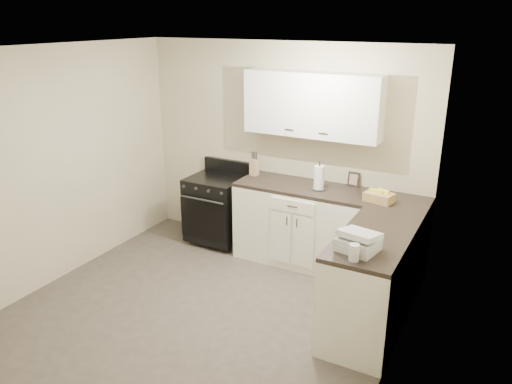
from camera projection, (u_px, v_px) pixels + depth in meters
The scene contains 20 objects.
floor at pixel (202, 313), 4.89m from camera, with size 3.60×3.60×0.00m, color #473F38.
ceiling at pixel (190, 49), 4.06m from camera, with size 3.60×3.60×0.00m, color white.
wall_back at pixel (282, 149), 5.97m from camera, with size 3.60×3.60×0.00m, color beige.
wall_right at pixel (398, 232), 3.68m from camera, with size 3.60×3.60×0.00m, color beige.
wall_left at pixel (56, 167), 5.28m from camera, with size 3.60×3.60×0.00m, color beige.
wall_front at pixel (25, 283), 2.98m from camera, with size 3.60×3.60×0.00m, color beige.
base_cabinets_back at pixel (303, 226), 5.80m from camera, with size 1.55×0.60×0.90m, color white.
base_cabinets_right at pixel (380, 271), 4.78m from camera, with size 0.60×1.90×0.90m, color white.
countertop_back at pixel (304, 188), 5.64m from camera, with size 1.55×0.60×0.04m, color black.
countertop_right at pixel (384, 226), 4.63m from camera, with size 0.60×1.90×0.04m, color black.
upper_cabinets at pixel (312, 105), 5.46m from camera, with size 1.55×0.30×0.70m, color white.
stove at pixel (216, 208), 6.30m from camera, with size 0.67×0.57×0.81m, color black.
knife_block at pixel (254, 167), 5.99m from camera, with size 0.09×0.08×0.20m, color tan.
paper_towel at pixel (319, 178), 5.49m from camera, with size 0.11×0.11×0.27m, color white.
picture_frame at pixel (354, 179), 5.61m from camera, with size 0.13×0.02×0.16m, color black.
wicker_basket at pixel (379, 197), 5.16m from camera, with size 0.28×0.19×0.09m, color tan.
countertop_grill at pixel (358, 244), 4.08m from camera, with size 0.30×0.28×0.11m, color silver.
glass_jar at pixel (354, 253), 3.90m from camera, with size 0.08×0.08×0.14m, color silver.
oven_mitt_near at pixel (328, 285), 4.47m from camera, with size 0.02×0.17×0.29m, color black.
oven_mitt_far at pixel (338, 272), 4.69m from camera, with size 0.02×0.17×0.29m, color black.
Camera 1 is at (2.46, -3.46, 2.76)m, focal length 35.00 mm.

